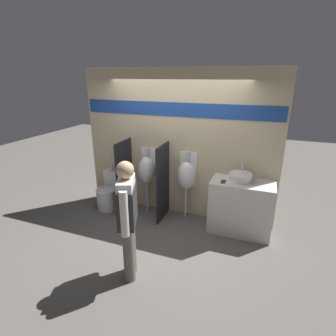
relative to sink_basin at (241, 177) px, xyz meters
name	(u,v)px	position (x,y,z in m)	size (l,w,h in m)	color
ground_plane	(165,226)	(-1.21, -0.36, -0.98)	(16.00, 16.00, 0.00)	#5B5651
display_wall	(176,145)	(-1.21, 0.24, 0.38)	(3.65, 0.07, 2.70)	beige
sink_counter	(241,207)	(0.05, -0.05, -0.52)	(1.02, 0.53, 0.92)	silver
sink_basin	(241,177)	(0.00, 0.00, 0.00)	(0.37, 0.37, 0.27)	white
cell_phone	(223,182)	(-0.26, -0.16, -0.06)	(0.07, 0.14, 0.01)	#232328
divider_near_counter	(125,177)	(-2.14, -0.08, -0.27)	(0.03, 0.59, 1.42)	black
divider_mid	(163,183)	(-1.35, -0.08, -0.27)	(0.03, 0.59, 1.42)	black
urinal_near_counter	(147,170)	(-1.75, 0.08, -0.13)	(0.34, 0.28, 1.28)	silver
urinal_far	(186,175)	(-0.96, 0.08, -0.13)	(0.34, 0.28, 1.28)	silver
toilet	(108,194)	(-2.54, -0.10, -0.69)	(0.41, 0.57, 0.87)	white
person_in_vest	(128,213)	(-1.19, -1.66, -0.04)	(0.35, 0.54, 1.63)	#666056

